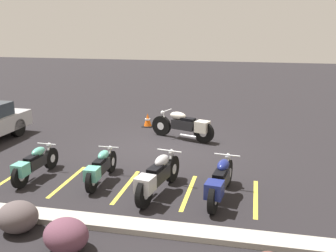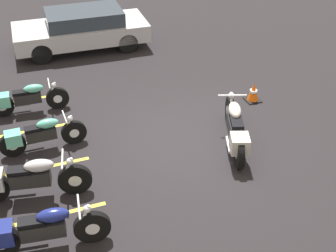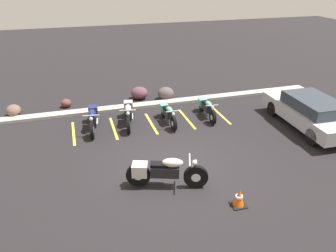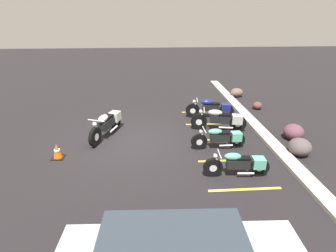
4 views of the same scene
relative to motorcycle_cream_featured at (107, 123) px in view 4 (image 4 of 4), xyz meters
The scene contains 17 objects.
ground 1.17m from the motorcycle_cream_featured, 55.79° to the left, with size 60.00×60.00×0.00m, color black.
motorcycle_cream_featured is the anchor object (origin of this frame).
parked_bike_0 4.90m from the motorcycle_cream_featured, 109.36° to the left, with size 0.69×2.24×0.88m.
parked_bike_1 4.68m from the motorcycle_cream_featured, 91.91° to the left, with size 0.80×2.29×0.91m.
parked_bike_2 4.50m from the motorcycle_cream_featured, 71.51° to the left, with size 0.56×1.99×0.78m.
parked_bike_3 5.43m from the motorcycle_cream_featured, 53.60° to the left, with size 0.56×1.99×0.78m.
concrete_curb 6.34m from the motorcycle_cream_featured, 84.65° to the left, with size 18.00×0.50×0.12m, color #A8A399.
landscape_rock_0 7.35m from the motorcycle_cream_featured, 83.21° to the left, with size 0.83×0.74×0.61m, color brown.
landscape_rock_1 8.39m from the motorcycle_cream_featured, 125.49° to the left, with size 0.75×0.62×0.51m, color brown.
landscape_rock_2 7.70m from the motorcycle_cream_featured, 110.12° to the left, with size 0.47×0.47×0.38m, color brown.
landscape_rock_3 7.18m from the motorcycle_cream_featured, 72.98° to the left, with size 0.79×0.75×0.61m, color #534949.
traffic_cone 2.29m from the motorcycle_cream_featured, 39.86° to the right, with size 0.40×0.40×0.53m.
stall_line_0 5.00m from the motorcycle_cream_featured, 119.32° to the left, with size 0.10×2.10×0.00m, color gold.
stall_line_1 4.45m from the motorcycle_cream_featured, 101.13° to the left, with size 0.10×2.10×0.00m, color gold.
stall_line_2 4.43m from the motorcycle_cream_featured, 80.45° to the left, with size 0.10×2.10×0.00m, color gold.
stall_line_3 4.95m from the motorcycle_cream_featured, 61.93° to the left, with size 0.10×2.10×0.00m, color gold.
stall_line_4 5.86m from the motorcycle_cream_featured, 48.07° to the left, with size 0.10×2.10×0.00m, color gold.
Camera 4 is at (9.20, 0.90, 4.56)m, focal length 28.00 mm.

